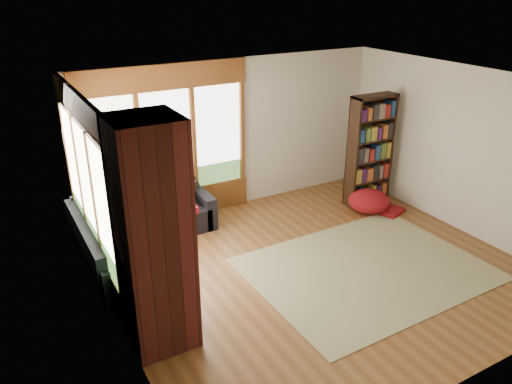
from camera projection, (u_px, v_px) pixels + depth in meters
name	position (u px, v px, depth m)	size (l,w,h in m)	color
floor	(315.00, 268.00, 7.08)	(5.50, 5.50, 0.00)	brown
ceiling	(326.00, 85.00, 6.04)	(5.50, 5.50, 0.00)	white
wall_back	(234.00, 135.00, 8.56)	(5.50, 0.04, 2.60)	silver
wall_front	(483.00, 274.00, 4.56)	(5.50, 0.04, 2.60)	silver
wall_left	(111.00, 232.00, 5.32)	(0.04, 5.00, 2.60)	silver
wall_right	(463.00, 150.00, 7.80)	(0.04, 5.00, 2.60)	silver
windows_back	(168.00, 143.00, 7.97)	(2.82, 0.10, 1.90)	brown
windows_left	(88.00, 189.00, 6.27)	(0.10, 2.62, 1.90)	brown
roller_blind	(73.00, 141.00, 6.79)	(0.03, 0.72, 0.90)	gray
brick_chimney	(153.00, 238.00, 5.20)	(0.70, 0.70, 2.60)	#471914
sectional_sofa	(143.00, 232.00, 7.43)	(2.20, 2.20, 0.80)	black
area_rug	(366.00, 269.00, 7.05)	(3.22, 2.46, 0.01)	beige
bookshelf	(370.00, 150.00, 8.78)	(0.85, 0.28, 1.98)	black
pouf	(369.00, 201.00, 8.71)	(0.72, 0.72, 0.39)	maroon
dog_tan	(159.00, 196.00, 7.49)	(0.91, 0.67, 0.46)	brown
dog_brindle	(153.00, 227.00, 6.62)	(0.57, 0.81, 0.42)	black
throw_pillows	(139.00, 199.00, 7.37)	(1.98, 1.68, 0.45)	black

